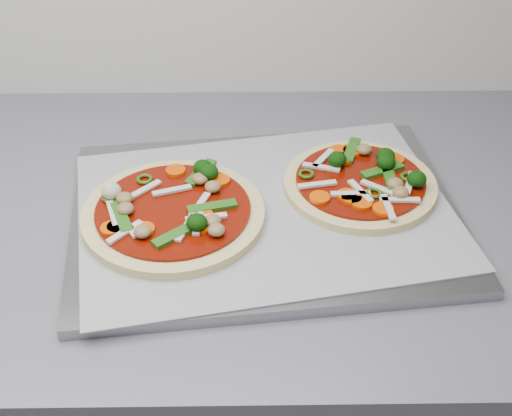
{
  "coord_description": "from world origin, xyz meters",
  "views": [
    {
      "loc": [
        -0.53,
        0.59,
        1.44
      ],
      "look_at": [
        -0.52,
        1.26,
        0.93
      ],
      "focal_mm": 50.0,
      "sensor_mm": 36.0,
      "label": 1
    }
  ],
  "objects": [
    {
      "name": "pizza_left",
      "position": [
        -0.62,
        1.26,
        0.93
      ],
      "size": [
        0.26,
        0.26,
        0.04
      ],
      "rotation": [
        0.0,
        0.0,
        0.25
      ],
      "color": "#EDD68D",
      "rests_on": "parchment"
    },
    {
      "name": "pizza_right",
      "position": [
        -0.39,
        1.32,
        0.93
      ],
      "size": [
        0.19,
        0.19,
        0.03
      ],
      "rotation": [
        0.0,
        0.0,
        0.02
      ],
      "color": "#EDD68D",
      "rests_on": "parchment"
    },
    {
      "name": "parchment",
      "position": [
        -0.51,
        1.27,
        0.92
      ],
      "size": [
        0.49,
        0.4,
        0.0
      ],
      "primitive_type": "cube",
      "rotation": [
        0.0,
        0.0,
        0.19
      ],
      "color": "gray",
      "rests_on": "baking_tray"
    },
    {
      "name": "baking_tray",
      "position": [
        -0.51,
        1.27,
        0.91
      ],
      "size": [
        0.5,
        0.39,
        0.02
      ],
      "primitive_type": "cube",
      "rotation": [
        0.0,
        0.0,
        0.11
      ],
      "color": "gray",
      "rests_on": "countertop"
    }
  ]
}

